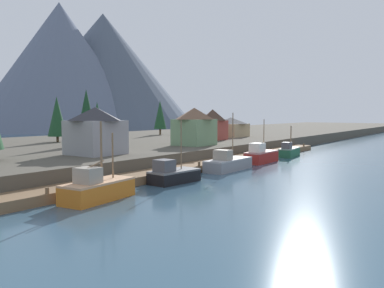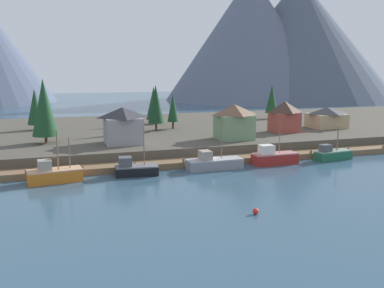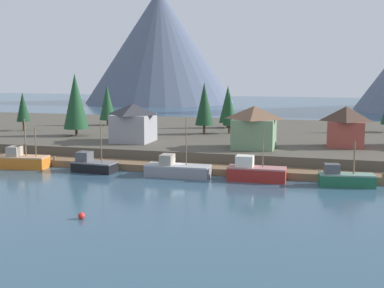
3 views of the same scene
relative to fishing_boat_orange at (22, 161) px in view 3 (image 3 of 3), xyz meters
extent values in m
cube|color=#335166|center=(24.19, 22.11, -1.65)|extent=(400.00, 400.00, 1.00)
cube|color=brown|center=(24.19, 4.11, -0.65)|extent=(80.00, 4.00, 1.00)
cylinder|color=brown|center=(-3.81, 2.31, -0.35)|extent=(0.36, 0.36, 1.60)
cylinder|color=brown|center=(4.19, 2.31, -0.35)|extent=(0.36, 0.36, 1.60)
cylinder|color=brown|center=(12.19, 2.31, -0.35)|extent=(0.36, 0.36, 1.60)
cylinder|color=brown|center=(20.19, 2.31, -0.35)|extent=(0.36, 0.36, 1.60)
cylinder|color=brown|center=(28.19, 2.31, -0.35)|extent=(0.36, 0.36, 1.60)
cylinder|color=brown|center=(36.19, 2.31, -0.35)|extent=(0.36, 0.36, 1.60)
cylinder|color=brown|center=(44.19, 2.31, -0.35)|extent=(0.36, 0.36, 1.60)
cylinder|color=brown|center=(52.19, 2.31, -0.35)|extent=(0.36, 0.36, 1.60)
cube|color=#4C473D|center=(24.19, 34.11, 0.10)|extent=(400.00, 56.00, 2.50)
cone|color=#4C566B|center=(-31.60, 156.88, 24.93)|extent=(69.26, 69.26, 52.16)
cube|color=#CC6B1E|center=(0.14, 0.02, -0.32)|extent=(7.84, 3.86, 1.66)
cube|color=tan|center=(0.14, 0.02, 0.61)|extent=(7.84, 3.86, 0.20)
cube|color=gray|center=(-1.16, -0.14, 1.44)|extent=(2.04, 2.32, 1.45)
cylinder|color=brown|center=(0.68, 0.08, 3.55)|extent=(0.20, 0.20, 5.67)
cylinder|color=brown|center=(2.30, 0.27, 2.96)|extent=(0.17, 0.17, 4.50)
cylinder|color=brown|center=(-0.47, -0.05, 2.26)|extent=(2.86, 0.47, 0.76)
cube|color=black|center=(12.06, 0.22, -0.49)|extent=(6.65, 3.47, 1.32)
cube|color=slate|center=(12.06, 0.22, 0.27)|extent=(6.65, 3.47, 0.20)
cube|color=#4C4C51|center=(10.38, 0.37, 1.07)|extent=(2.10, 2.19, 1.39)
cylinder|color=brown|center=(13.27, 0.12, 3.35)|extent=(0.13, 0.13, 5.97)
cube|color=gray|center=(24.84, 0.37, -0.42)|extent=(9.14, 3.17, 1.47)
cube|color=#9F9FA2|center=(24.84, 0.37, 0.42)|extent=(9.14, 3.17, 0.20)
cube|color=gray|center=(23.27, 0.35, 1.23)|extent=(1.77, 2.32, 1.43)
cylinder|color=brown|center=(26.07, 0.39, 3.86)|extent=(0.14, 0.14, 6.69)
cube|color=maroon|center=(35.93, 0.54, -0.29)|extent=(7.81, 2.86, 1.71)
cube|color=#AD6C6A|center=(35.93, 0.54, 0.66)|extent=(7.81, 2.86, 0.20)
cube|color=silver|center=(34.28, 0.52, 1.50)|extent=(2.37, 1.99, 1.48)
cylinder|color=brown|center=(36.73, 0.55, 3.44)|extent=(0.14, 0.14, 5.35)
cube|color=#1E5B3D|center=(47.57, 0.40, -0.42)|extent=(7.16, 3.16, 1.46)
cube|color=gray|center=(47.57, 0.40, 0.41)|extent=(7.16, 3.16, 0.20)
cube|color=#4C4C51|center=(45.70, 0.17, 1.12)|extent=(2.08, 1.79, 1.22)
cylinder|color=brown|center=(48.38, 0.50, 2.63)|extent=(0.20, 0.20, 4.23)
cube|color=#9E4238|center=(47.76, 18.11, 3.46)|extent=(5.71, 4.57, 4.22)
pyramid|color=#422D23|center=(47.76, 18.11, 6.77)|extent=(6.00, 4.79, 2.40)
cube|color=gray|center=(12.42, 14.67, 3.73)|extent=(6.47, 6.55, 4.77)
pyramid|color=#2D2D33|center=(12.42, 14.67, 7.06)|extent=(6.80, 6.87, 1.89)
cube|color=#6B8E66|center=(33.70, 12.88, 3.70)|extent=(6.53, 5.78, 4.70)
pyramid|color=brown|center=(33.70, 12.88, 7.09)|extent=(6.86, 6.07, 2.07)
cylinder|color=#4C3823|center=(21.79, 28.01, 2.25)|extent=(0.50, 0.50, 1.80)
cone|color=#14381E|center=(21.79, 28.01, 7.30)|extent=(3.51, 3.51, 8.29)
cylinder|color=#4C3823|center=(26.30, 30.41, 2.17)|extent=(0.50, 0.50, 1.64)
cone|color=#194223|center=(26.30, 30.41, 6.16)|extent=(2.57, 2.57, 6.35)
cylinder|color=#4C3823|center=(-15.57, 23.82, 2.31)|extent=(0.50, 0.50, 1.92)
cone|color=#14381E|center=(-15.57, 23.82, 6.27)|extent=(2.77, 2.77, 6.00)
cylinder|color=#4C3823|center=(-3.22, 37.81, 1.97)|extent=(0.50, 0.50, 1.24)
cone|color=#194223|center=(-3.22, 37.81, 6.55)|extent=(3.66, 3.66, 7.91)
cylinder|color=#4C3823|center=(24.08, 39.91, 1.93)|extent=(0.50, 0.50, 1.16)
cone|color=#194223|center=(24.08, 39.91, 6.50)|extent=(3.78, 3.78, 7.98)
cylinder|color=#4C3823|center=(-1.06, 19.22, 2.05)|extent=(0.50, 0.50, 1.41)
cone|color=#194223|center=(-1.06, 19.22, 7.95)|extent=(4.70, 4.70, 10.39)
sphere|color=red|center=(21.39, -21.56, -0.80)|extent=(0.70, 0.70, 0.70)
camera|label=1|loc=(-25.05, -29.41, 7.15)|focal=37.50mm
camera|label=2|loc=(0.21, -63.34, 15.15)|focal=40.35mm
camera|label=3|loc=(44.82, -64.99, 13.63)|focal=46.32mm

